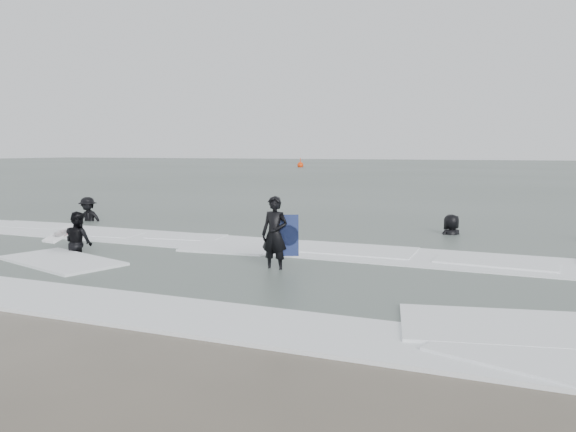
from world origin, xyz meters
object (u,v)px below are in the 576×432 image
at_px(surfer_centre, 275,272).
at_px(surfer_wading, 79,254).
at_px(surfer_breaker, 88,223).
at_px(surfer_right_far, 451,236).
at_px(buoy, 300,165).

xyz_separation_m(surfer_centre, surfer_wading, (-5.87, -0.02, 0.00)).
relative_size(surfer_centre, surfer_wading, 1.04).
distance_m(surfer_wading, surfer_breaker, 6.95).
distance_m(surfer_breaker, surfer_right_far, 13.63).
height_order(surfer_wading, buoy, buoy).
xyz_separation_m(surfer_right_far, buoy, (-31.98, 66.34, 0.42)).
bearing_deg(buoy, surfer_breaker, -74.85).
bearing_deg(surfer_wading, surfer_right_far, -124.16).
bearing_deg(surfer_right_far, buoy, -112.09).
xyz_separation_m(surfer_centre, surfer_right_far, (3.09, 7.25, 0.00)).
relative_size(surfer_wading, buoy, 1.04).
relative_size(surfer_breaker, surfer_right_far, 0.99).
relative_size(surfer_wading, surfer_breaker, 0.93).
distance_m(surfer_wading, surfer_right_far, 11.54).
bearing_deg(surfer_wading, surfer_breaker, -32.59).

